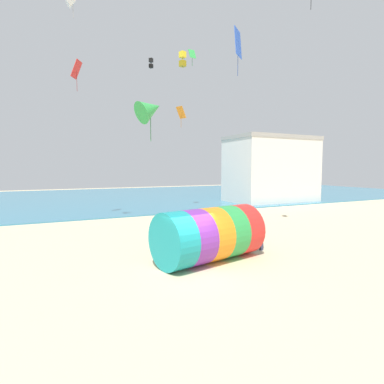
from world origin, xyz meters
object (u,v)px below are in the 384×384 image
at_px(kite_handler, 261,234).
at_px(kite_orange_diamond, 181,113).
at_px(kite_yellow_box, 183,59).
at_px(kite_blue_diamond, 238,43).
at_px(giant_inflatable_tube, 210,234).
at_px(kite_black_box, 151,63).
at_px(kite_red_diamond, 76,70).
at_px(kite_green_diamond, 192,54).
at_px(kite_green_delta, 150,109).

distance_m(kite_handler, kite_orange_diamond, 14.41).
height_order(kite_yellow_box, kite_blue_diamond, kite_yellow_box).
relative_size(giant_inflatable_tube, kite_black_box, 8.03).
height_order(kite_red_diamond, kite_green_diamond, kite_green_diamond).
xyz_separation_m(kite_orange_diamond, kite_blue_diamond, (0.49, -8.13, 3.07)).
bearing_deg(kite_orange_diamond, kite_yellow_box, 63.97).
bearing_deg(kite_black_box, kite_yellow_box, 49.54).
height_order(kite_handler, kite_yellow_box, kite_yellow_box).
bearing_deg(kite_green_delta, kite_orange_diamond, 59.83).
relative_size(kite_orange_diamond, kite_yellow_box, 1.20).
xyz_separation_m(kite_orange_diamond, kite_green_diamond, (-0.48, -3.33, 3.85)).
bearing_deg(kite_black_box, kite_red_diamond, 135.61).
bearing_deg(kite_yellow_box, giant_inflatable_tube, -108.90).
xyz_separation_m(kite_handler, kite_yellow_box, (1.64, 14.73, 14.47)).
height_order(giant_inflatable_tube, kite_handler, giant_inflatable_tube).
relative_size(kite_handler, kite_orange_diamond, 0.96).
bearing_deg(kite_blue_diamond, kite_black_box, 128.73).
bearing_deg(kite_green_delta, giant_inflatable_tube, -27.41).
relative_size(kite_yellow_box, kite_green_delta, 0.67).
bearing_deg(kite_orange_diamond, kite_red_diamond, 168.30).
bearing_deg(kite_red_diamond, kite_handler, -57.81).
xyz_separation_m(kite_red_diamond, kite_blue_diamond, (8.95, -9.88, 0.02)).
bearing_deg(giant_inflatable_tube, kite_red_diamond, 109.33).
xyz_separation_m(kite_black_box, kite_yellow_box, (5.22, 6.12, 3.03)).
distance_m(kite_yellow_box, kite_green_diamond, 7.11).
bearing_deg(kite_red_diamond, giant_inflatable_tube, -70.67).
distance_m(giant_inflatable_tube, kite_green_diamond, 15.16).
relative_size(kite_handler, kite_blue_diamond, 0.59).
bearing_deg(giant_inflatable_tube, kite_black_box, 90.18).
height_order(giant_inflatable_tube, kite_orange_diamond, kite_orange_diamond).
relative_size(kite_black_box, kite_green_delta, 0.32).
xyz_separation_m(kite_handler, kite_orange_diamond, (0.09, 11.55, 8.61)).
bearing_deg(kite_orange_diamond, giant_inflatable_tube, -106.88).
relative_size(kite_yellow_box, kite_red_diamond, 0.63).
bearing_deg(kite_red_diamond, kite_black_box, -44.39).
height_order(kite_orange_diamond, kite_red_diamond, kite_red_diamond).
height_order(kite_orange_diamond, kite_green_delta, kite_orange_diamond).
bearing_deg(kite_green_diamond, kite_yellow_box, 72.62).
distance_m(giant_inflatable_tube, kite_yellow_box, 21.32).
height_order(kite_black_box, kite_green_diamond, kite_green_diamond).
xyz_separation_m(kite_black_box, kite_green_diamond, (3.19, -0.38, 1.02)).
distance_m(kite_handler, kite_green_delta, 8.99).
relative_size(kite_orange_diamond, kite_green_delta, 0.80).
xyz_separation_m(giant_inflatable_tube, kite_handler, (3.55, 0.45, -0.43)).
xyz_separation_m(giant_inflatable_tube, kite_green_diamond, (3.16, 8.67, 12.03)).
distance_m(giant_inflatable_tube, kite_green_delta, 6.75).
height_order(kite_green_delta, kite_red_diamond, kite_red_diamond).
bearing_deg(kite_handler, kite_yellow_box, 83.63).
height_order(kite_orange_diamond, kite_green_diamond, kite_green_diamond).
bearing_deg(kite_handler, kite_green_diamond, 92.74).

